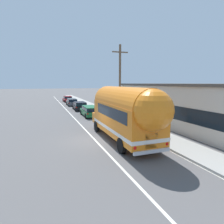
{
  "coord_description": "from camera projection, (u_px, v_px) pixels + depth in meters",
  "views": [
    {
      "loc": [
        -3.71,
        -13.82,
        4.39
      ],
      "look_at": [
        1.85,
        1.18,
        1.94
      ],
      "focal_mm": 30.37,
      "sensor_mm": 36.0,
      "label": 1
    }
  ],
  "objects": [
    {
      "name": "ground_plane",
      "position": [
        95.0,
        140.0,
        14.75
      ],
      "size": [
        300.0,
        300.0,
        0.0
      ],
      "primitive_type": "plane",
      "color": "#565454"
    },
    {
      "name": "lane_markings",
      "position": [
        85.0,
        115.0,
        26.5
      ],
      "size": [
        4.11,
        80.0,
        0.01
      ],
      "color": "silver",
      "rests_on": "ground"
    },
    {
      "name": "sidewalk_slab",
      "position": [
        113.0,
        115.0,
        25.79
      ],
      "size": [
        2.43,
        90.0,
        0.15
      ],
      "primitive_type": "cube",
      "color": "#9E9B93",
      "rests_on": "ground"
    },
    {
      "name": "roadside_building",
      "position": [
        197.0,
        104.0,
        19.82
      ],
      "size": [
        8.7,
        21.23,
        4.34
      ],
      "color": "beige",
      "rests_on": "ground"
    },
    {
      "name": "utility_pole",
      "position": [
        120.0,
        83.0,
        20.88
      ],
      "size": [
        1.8,
        0.24,
        8.5
      ],
      "color": "brown",
      "rests_on": "ground"
    },
    {
      "name": "painted_bus",
      "position": [
        126.0,
        112.0,
        13.79
      ],
      "size": [
        2.6,
        10.25,
        4.12
      ],
      "color": "orange",
      "rests_on": "ground"
    },
    {
      "name": "car_lead",
      "position": [
        90.0,
        110.0,
        25.15
      ],
      "size": [
        1.93,
        4.74,
        1.37
      ],
      "color": "#196633",
      "rests_on": "ground"
    },
    {
      "name": "car_second",
      "position": [
        80.0,
        105.0,
        31.03
      ],
      "size": [
        2.06,
        4.45,
        1.37
      ],
      "color": "black",
      "rests_on": "ground"
    },
    {
      "name": "car_third",
      "position": [
        72.0,
        102.0,
        37.4
      ],
      "size": [
        1.92,
        4.43,
        1.37
      ],
      "color": "#474C51",
      "rests_on": "ground"
    },
    {
      "name": "car_fourth",
      "position": [
        68.0,
        99.0,
        44.7
      ],
      "size": [
        2.06,
        4.39,
        1.37
      ],
      "color": "#A5191E",
      "rests_on": "ground"
    }
  ]
}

